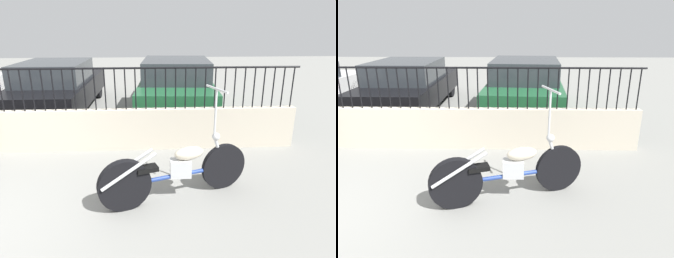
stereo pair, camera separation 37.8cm
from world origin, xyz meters
The scene contains 5 objects.
low_wall centered at (0.00, 2.46, 0.39)m, with size 10.42×0.18×0.79m.
fence_railing centered at (0.00, 2.46, 1.30)m, with size 10.42×0.04×0.77m.
motorcycle_blue centered at (2.70, 0.64, 0.41)m, with size 2.06×0.84×1.50m.
car_black centered at (-0.08, 5.43, 0.68)m, with size 1.88×4.53×1.35m.
car_green centered at (3.17, 5.16, 0.71)m, with size 2.17×4.42×1.42m.
Camera 2 is at (2.83, -2.94, 2.26)m, focal length 32.00 mm.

